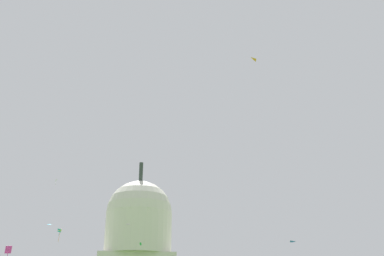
% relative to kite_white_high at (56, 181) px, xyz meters
% --- Properties ---
extents(kite_white_high, '(0.72, 0.60, 2.41)m').
position_rel_kite_white_high_xyz_m(kite_white_high, '(0.00, 0.00, 0.00)').
color(kite_white_high, white).
extents(kite_cyan_mid, '(1.90, 1.30, 0.46)m').
position_rel_kite_white_high_xyz_m(kite_cyan_mid, '(-4.78, 20.12, -12.27)').
color(kite_cyan_mid, '#33BCDB').
extents(kite_blue_low, '(1.30, 1.49, 0.36)m').
position_rel_kite_white_high_xyz_m(kite_blue_low, '(60.57, -68.84, -30.45)').
color(kite_blue_low, blue).
extents(kite_violet_mid, '(1.48, 1.07, 0.21)m').
position_rel_kite_white_high_xyz_m(kite_violet_mid, '(25.43, 14.89, -12.35)').
color(kite_violet_mid, purple).
extents(kite_magenta_low, '(0.90, 1.02, 3.90)m').
position_rel_kite_white_high_xyz_m(kite_magenta_low, '(11.46, -88.69, -35.48)').
color(kite_magenta_low, '#D1339E').
extents(kite_yellow_mid, '(0.94, 0.93, 1.98)m').
position_rel_kite_white_high_xyz_m(kite_yellow_mid, '(6.19, -17.40, -20.21)').
color(kite_yellow_mid, yellow).
extents(kite_turquoise_mid, '(1.00, 0.97, 3.69)m').
position_rel_kite_white_high_xyz_m(kite_turquoise_mid, '(7.21, -24.29, -21.43)').
color(kite_turquoise_mid, teal).
extents(kite_orange_high, '(1.46, 1.55, 0.17)m').
position_rel_kite_white_high_xyz_m(kite_orange_high, '(50.70, -88.11, -0.32)').
color(kite_orange_high, orange).
extents(kite_green_mid, '(0.90, 0.52, 1.11)m').
position_rel_kite_white_high_xyz_m(kite_green_mid, '(30.30, 20.52, -18.34)').
color(kite_green_mid, green).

